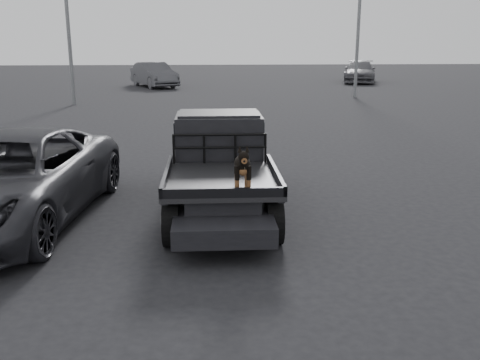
{
  "coord_description": "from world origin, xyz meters",
  "views": [
    {
      "loc": [
        -0.76,
        -7.51,
        3.26
      ],
      "look_at": [
        -0.32,
        -0.18,
        1.3
      ],
      "focal_mm": 40.0,
      "sensor_mm": 36.0,
      "label": 1
    }
  ],
  "objects_px": {
    "flatbed_ute": "(220,189)",
    "distant_car_a": "(154,75)",
    "dog": "(242,168)",
    "parked_suv": "(9,179)",
    "distant_car_b": "(360,72)"
  },
  "relations": [
    {
      "from": "flatbed_ute",
      "to": "dog",
      "type": "height_order",
      "value": "dog"
    },
    {
      "from": "flatbed_ute",
      "to": "distant_car_b",
      "type": "height_order",
      "value": "distant_car_b"
    },
    {
      "from": "flatbed_ute",
      "to": "distant_car_a",
      "type": "bearing_deg",
      "value": 98.04
    },
    {
      "from": "dog",
      "to": "distant_car_a",
      "type": "bearing_deg",
      "value": 98.15
    },
    {
      "from": "distant_car_a",
      "to": "distant_car_b",
      "type": "bearing_deg",
      "value": -14.76
    },
    {
      "from": "flatbed_ute",
      "to": "distant_car_a",
      "type": "relative_size",
      "value": 1.08
    },
    {
      "from": "distant_car_a",
      "to": "parked_suv",
      "type": "bearing_deg",
      "value": -115.97
    },
    {
      "from": "flatbed_ute",
      "to": "distant_car_b",
      "type": "xyz_separation_m",
      "value": [
        11.15,
        30.18,
        0.33
      ]
    },
    {
      "from": "distant_car_a",
      "to": "flatbed_ute",
      "type": "bearing_deg",
      "value": -108.03
    },
    {
      "from": "parked_suv",
      "to": "distant_car_b",
      "type": "distance_m",
      "value": 34.04
    },
    {
      "from": "distant_car_a",
      "to": "dog",
      "type": "bearing_deg",
      "value": -107.92
    },
    {
      "from": "parked_suv",
      "to": "distant_car_a",
      "type": "bearing_deg",
      "value": 96.09
    },
    {
      "from": "dog",
      "to": "distant_car_b",
      "type": "height_order",
      "value": "dog"
    },
    {
      "from": "dog",
      "to": "flatbed_ute",
      "type": "bearing_deg",
      "value": 99.85
    },
    {
      "from": "distant_car_a",
      "to": "distant_car_b",
      "type": "height_order",
      "value": "distant_car_a"
    }
  ]
}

